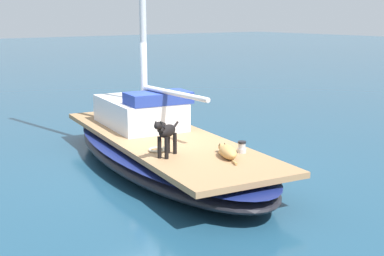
{
  "coord_description": "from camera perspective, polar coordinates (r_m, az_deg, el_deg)",
  "views": [
    {
      "loc": [
        -5.7,
        -8.62,
        3.09
      ],
      "look_at": [
        0.0,
        -1.0,
        1.01
      ],
      "focal_mm": 48.98,
      "sensor_mm": 36.0,
      "label": 1
    }
  ],
  "objects": [
    {
      "name": "ground_plane",
      "position": [
        10.78,
        -3.19,
        -4.34
      ],
      "size": [
        120.0,
        120.0,
        0.0
      ],
      "primitive_type": "plane",
      "color": "navy"
    },
    {
      "name": "deck_winch",
      "position": [
        9.38,
        5.45,
        -2.12
      ],
      "size": [
        0.16,
        0.16,
        0.21
      ],
      "color": "#B7B7BC",
      "rests_on": "sailboat_main"
    },
    {
      "name": "dog_tan",
      "position": [
        9.05,
        3.88,
        -2.57
      ],
      "size": [
        0.49,
        0.9,
        0.22
      ],
      "color": "tan",
      "rests_on": "sailboat_main"
    },
    {
      "name": "coiled_rope",
      "position": [
        9.5,
        -3.8,
        -2.37
      ],
      "size": [
        0.32,
        0.32,
        0.04
      ],
      "primitive_type": "torus",
      "color": "beige",
      "rests_on": "sailboat_main"
    },
    {
      "name": "cabin_house",
      "position": [
        11.55,
        -5.53,
        1.88
      ],
      "size": [
        1.72,
        2.41,
        0.84
      ],
      "color": "silver",
      "rests_on": "sailboat_main"
    },
    {
      "name": "dog_black",
      "position": [
        9.03,
        -2.84,
        -0.54
      ],
      "size": [
        0.84,
        0.57,
        0.7
      ],
      "color": "black",
      "rests_on": "sailboat_main"
    },
    {
      "name": "sailboat_main",
      "position": [
        10.69,
        -3.22,
        -2.62
      ],
      "size": [
        3.59,
        7.53,
        0.66
      ],
      "color": "black",
      "rests_on": "ground"
    }
  ]
}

